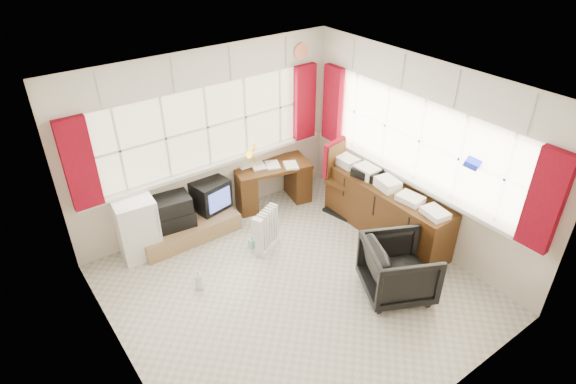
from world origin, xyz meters
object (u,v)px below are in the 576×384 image
at_px(task_chair, 339,175).
at_px(radiator, 267,233).
at_px(desk_lamp, 254,149).
at_px(mini_fridge, 137,227).
at_px(office_chair, 399,269).
at_px(credenza, 386,209).
at_px(desk, 272,182).
at_px(crt_tv, 209,194).
at_px(tv_bench, 189,230).

bearing_deg(task_chair, radiator, -172.07).
relative_size(desk_lamp, mini_fridge, 0.45).
relative_size(task_chair, office_chair, 1.39).
xyz_separation_m(desk_lamp, office_chair, (0.26, -2.70, -0.56)).
distance_m(office_chair, credenza, 1.20).
distance_m(desk_lamp, radiator, 1.38).
distance_m(desk, task_chair, 1.04).
relative_size(radiator, credenza, 0.31).
bearing_deg(desk, mini_fridge, -179.99).
relative_size(radiator, crt_tv, 1.10).
distance_m(tv_bench, crt_tv, 0.58).
xyz_separation_m(office_chair, credenza, (0.75, 0.94, 0.04)).
bearing_deg(task_chair, mini_fridge, 165.73).
relative_size(desk_lamp, crt_tv, 0.68).
xyz_separation_m(credenza, mini_fridge, (-2.95, 1.60, 0.03)).
xyz_separation_m(crt_tv, mini_fridge, (-1.12, -0.09, -0.05)).
distance_m(desk_lamp, mini_fridge, 2.01).
bearing_deg(radiator, credenza, -23.70).
relative_size(desk, credenza, 0.62).
bearing_deg(desk, credenza, -62.83).
bearing_deg(tv_bench, task_chair, -16.53).
distance_m(desk_lamp, office_chair, 2.77).
distance_m(credenza, crt_tv, 2.50).
xyz_separation_m(desk, radiator, (-0.72, -0.92, -0.11)).
bearing_deg(tv_bench, office_chair, -58.17).
bearing_deg(tv_bench, crt_tv, 20.72).
distance_m(desk, office_chair, 2.54).
bearing_deg(credenza, mini_fridge, 151.57).
height_order(credenza, crt_tv, credenza).
bearing_deg(desk, crt_tv, 175.12).
height_order(credenza, tv_bench, credenza).
distance_m(radiator, credenza, 1.69).
xyz_separation_m(radiator, crt_tv, (-0.30, 1.01, 0.22)).
relative_size(tv_bench, crt_tv, 2.49).
bearing_deg(desk, task_chair, -45.39).
xyz_separation_m(desk, office_chair, (0.07, -2.54, -0.01)).
bearing_deg(credenza, desk, 117.17).
height_order(credenza, mini_fridge, credenza).
bearing_deg(office_chair, credenza, -12.50).
relative_size(desk, radiator, 2.01).
relative_size(office_chair, crt_tv, 1.41).
bearing_deg(office_chair, radiator, 52.19).
distance_m(office_chair, crt_tv, 2.84).
distance_m(crt_tv, mini_fridge, 1.12).
distance_m(office_chair, mini_fridge, 3.36).
bearing_deg(task_chair, office_chair, -109.61).
bearing_deg(task_chair, credenza, -83.09).
height_order(desk_lamp, office_chair, desk_lamp).
bearing_deg(desk_lamp, tv_bench, -169.25).
bearing_deg(credenza, radiator, 156.30).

